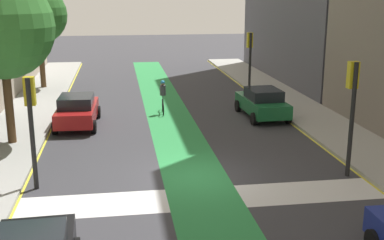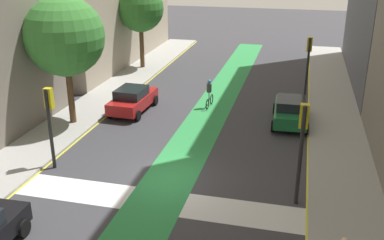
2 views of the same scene
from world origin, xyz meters
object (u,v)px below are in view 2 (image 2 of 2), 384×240
object	(u,v)px
traffic_signal_far_right	(309,55)
cyclist_in_lane	(209,93)
street_tree_near	(65,37)
street_tree_far	(140,9)
car_green_right_far	(290,111)
traffic_signal_near_right	(302,135)
traffic_signal_near_left	(50,113)
car_red_left_far	(133,99)

from	to	relation	value
traffic_signal_far_right	cyclist_in_lane	bearing A→B (deg)	-145.14
street_tree_near	street_tree_far	distance (m)	12.93
car_green_right_far	traffic_signal_near_right	bearing A→B (deg)	-85.78
traffic_signal_near_right	traffic_signal_near_left	size ratio (longest dim) A/B	1.09
cyclist_in_lane	street_tree_far	xyz separation A→B (m)	(-7.47, 8.13, 4.02)
car_green_right_far	traffic_signal_near_left	bearing A→B (deg)	-141.76
cyclist_in_lane	car_red_left_far	bearing A→B (deg)	-156.55
car_green_right_far	street_tree_far	xyz separation A→B (m)	(-12.62, 9.78, 4.19)
traffic_signal_near_left	car_green_right_far	size ratio (longest dim) A/B	0.90
traffic_signal_near_right	cyclist_in_lane	bearing A→B (deg)	119.31
traffic_signal_near_right	cyclist_in_lane	size ratio (longest dim) A/B	2.24
cyclist_in_lane	car_green_right_far	bearing A→B (deg)	-17.79
cyclist_in_lane	traffic_signal_near_left	bearing A→B (deg)	-118.13
traffic_signal_far_right	car_green_right_far	xyz separation A→B (m)	(-0.82, -5.80, -2.01)
traffic_signal_far_right	traffic_signal_near_right	bearing A→B (deg)	-90.71
car_red_left_far	street_tree_far	distance (m)	11.31
car_green_right_far	street_tree_near	distance (m)	13.31
cyclist_in_lane	traffic_signal_near_right	bearing A→B (deg)	-60.69
traffic_signal_near_left	car_red_left_far	xyz separation A→B (m)	(0.81, 7.93, -1.90)
traffic_signal_near_left	car_red_left_far	bearing A→B (deg)	84.14
traffic_signal_far_right	street_tree_near	world-z (taller)	street_tree_near
traffic_signal_near_right	street_tree_far	bearing A→B (deg)	125.73
traffic_signal_far_right	car_red_left_far	xyz separation A→B (m)	(-10.42, -6.09, -2.01)
traffic_signal_near_left	cyclist_in_lane	bearing A→B (deg)	61.87
cyclist_in_lane	street_tree_far	distance (m)	11.75
cyclist_in_lane	traffic_signal_far_right	bearing A→B (deg)	34.86
traffic_signal_near_right	car_green_right_far	distance (m)	8.93
traffic_signal_near_left	street_tree_near	size ratio (longest dim) A/B	0.53
car_green_right_far	car_red_left_far	distance (m)	9.61
car_red_left_far	street_tree_near	size ratio (longest dim) A/B	0.60
traffic_signal_near_right	street_tree_far	xyz separation A→B (m)	(-13.26, 18.43, 2.06)
car_red_left_far	cyclist_in_lane	size ratio (longest dim) A/B	2.30
car_green_right_far	street_tree_far	size ratio (longest dim) A/B	0.63
car_red_left_far	street_tree_far	bearing A→B (deg)	106.67
traffic_signal_far_right	cyclist_in_lane	world-z (taller)	traffic_signal_far_right
cyclist_in_lane	street_tree_far	size ratio (longest dim) A/B	0.27
street_tree_near	street_tree_far	bearing A→B (deg)	91.86
traffic_signal_near_left	traffic_signal_far_right	bearing A→B (deg)	51.28
car_green_right_far	cyclist_in_lane	xyz separation A→B (m)	(-5.14, 1.65, 0.17)
traffic_signal_near_right	car_red_left_far	world-z (taller)	traffic_signal_near_right
street_tree_near	car_red_left_far	bearing A→B (deg)	47.83
traffic_signal_near_left	street_tree_far	xyz separation A→B (m)	(-2.20, 17.99, 2.29)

